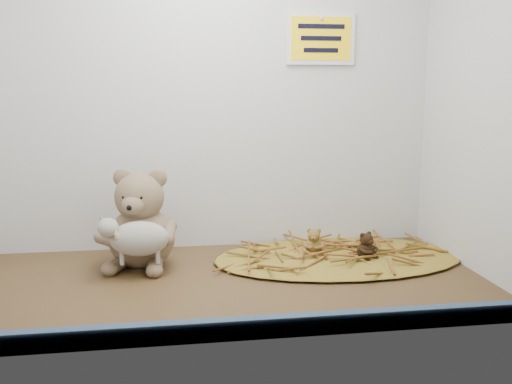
{
  "coord_description": "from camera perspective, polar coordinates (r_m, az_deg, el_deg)",
  "views": [
    {
      "loc": [
        -9.64,
        -120.17,
        42.86
      ],
      "look_at": [
        9.15,
        4.52,
        19.29
      ],
      "focal_mm": 40.0,
      "sensor_mm": 36.0,
      "label": 1
    }
  ],
  "objects": [
    {
      "name": "alcove_shell",
      "position": [
        1.3,
        -4.39,
        11.5
      ],
      "size": [
        120.4,
        60.2,
        90.4
      ],
      "color": "#422D16",
      "rests_on": "ground"
    },
    {
      "name": "mini_teddy_tan",
      "position": [
        1.45,
        5.8,
        -4.78
      ],
      "size": [
        6.65,
        6.84,
        6.52
      ],
      "primitive_type": null,
      "rotation": [
        0.0,
        0.0,
        -0.3
      ],
      "color": "brown",
      "rests_on": "straw_bed"
    },
    {
      "name": "straw_bed",
      "position": [
        1.45,
        8.3,
        -6.44
      ],
      "size": [
        63.22,
        36.71,
        1.22
      ],
      "primitive_type": "ellipsoid",
      "color": "olive",
      "rests_on": "shelf_floor"
    },
    {
      "name": "front_rail",
      "position": [
        1.01,
        -2.39,
        -13.5
      ],
      "size": [
        119.28,
        2.2,
        3.6
      ],
      "primitive_type": "cube",
      "color": "#344A64",
      "rests_on": "shelf_floor"
    },
    {
      "name": "toy_lamb",
      "position": [
        1.31,
        -11.57,
        -4.6
      ],
      "size": [
        17.26,
        10.53,
        11.15
      ],
      "primitive_type": null,
      "color": "#B2ADA0",
      "rests_on": "main_teddy"
    },
    {
      "name": "wall_sign",
      "position": [
        1.55,
        6.48,
        15.01
      ],
      "size": [
        16.0,
        1.2,
        11.0
      ],
      "primitive_type": "cube",
      "color": "yellow",
      "rests_on": "back_wall"
    },
    {
      "name": "mini_teddy_brown",
      "position": [
        1.43,
        10.92,
        -5.13
      ],
      "size": [
        7.44,
        7.55,
        6.63
      ],
      "primitive_type": null,
      "rotation": [
        0.0,
        0.0,
        0.52
      ],
      "color": "black",
      "rests_on": "straw_bed"
    },
    {
      "name": "main_teddy",
      "position": [
        1.39,
        -11.45,
        -2.54
      ],
      "size": [
        23.53,
        24.28,
        23.62
      ],
      "primitive_type": null,
      "rotation": [
        0.0,
        0.0,
        -0.26
      ],
      "color": "#94765B",
      "rests_on": "shelf_floor"
    }
  ]
}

